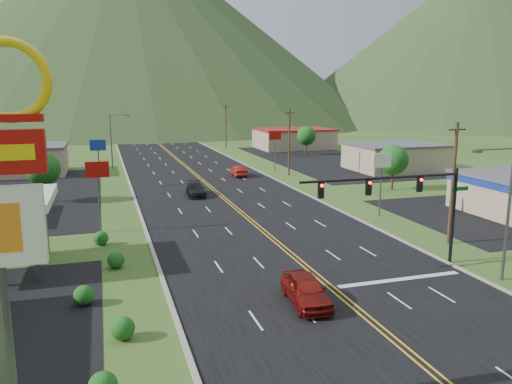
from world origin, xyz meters
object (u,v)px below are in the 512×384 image
object	(u,v)px
traffic_signal	(406,195)
streetlight_west	(113,137)
car_dark_mid	(196,190)
streetlight_east	(505,204)
car_red_near	(306,290)
car_red_far	(239,171)

from	to	relation	value
traffic_signal	streetlight_west	bearing A→B (deg)	107.97
car_dark_mid	streetlight_east	bearing A→B (deg)	-62.96
traffic_signal	car_dark_mid	distance (m)	31.41
traffic_signal	car_red_near	xyz separation A→B (m)	(-9.00, -3.73, -4.47)
car_dark_mid	streetlight_west	bearing A→B (deg)	112.68
streetlight_east	car_dark_mid	bearing A→B (deg)	112.74
car_red_near	car_red_far	bearing A→B (deg)	83.95
car_red_near	car_dark_mid	bearing A→B (deg)	94.99
streetlight_east	car_red_far	xyz separation A→B (m)	(-5.27, 46.31, -4.38)
traffic_signal	streetlight_west	distance (m)	58.88
car_dark_mid	car_red_far	world-z (taller)	car_red_far
streetlight_west	streetlight_east	bearing A→B (deg)	-69.14
streetlight_west	car_red_near	world-z (taller)	streetlight_west
streetlight_west	car_dark_mid	distance (m)	28.15
car_red_near	car_red_far	distance (m)	46.80
traffic_signal	streetlight_east	xyz separation A→B (m)	(4.70, -4.00, -0.15)
traffic_signal	streetlight_west	world-z (taller)	streetlight_west
streetlight_east	streetlight_west	bearing A→B (deg)	110.86
streetlight_west	car_red_far	xyz separation A→B (m)	(17.59, -13.69, -4.38)
streetlight_east	streetlight_west	xyz separation A→B (m)	(-22.86, 60.00, 0.00)
traffic_signal	car_red_far	size ratio (longest dim) A/B	2.68
traffic_signal	streetlight_east	bearing A→B (deg)	-40.39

